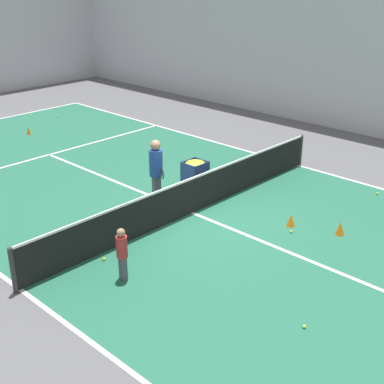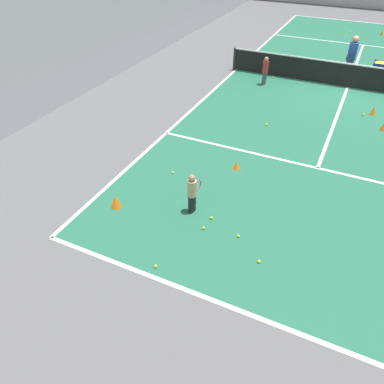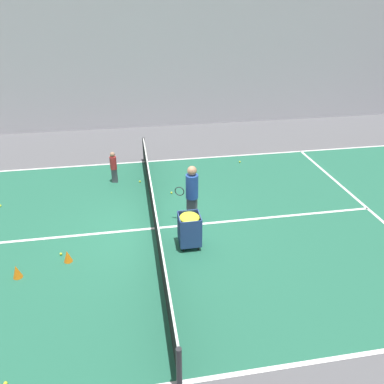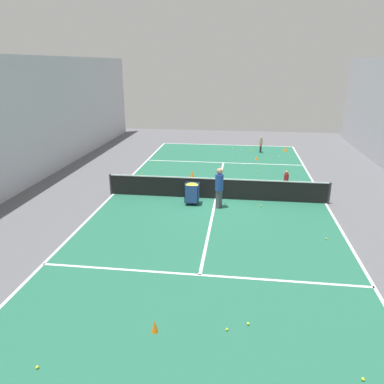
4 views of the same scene
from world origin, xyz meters
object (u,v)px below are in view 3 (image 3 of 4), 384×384
at_px(child_midcourt, 113,165).
at_px(coach_at_net, 192,191).
at_px(ball_cart, 189,224).
at_px(tennis_net, 154,213).

bearing_deg(child_midcourt, coach_at_net, -41.01).
bearing_deg(ball_cart, coach_at_net, 167.45).
bearing_deg(coach_at_net, tennis_net, 35.44).
bearing_deg(child_midcourt, ball_cart, -52.52).
distance_m(coach_at_net, ball_cart, 1.29).
height_order(coach_at_net, ball_cart, coach_at_net).
height_order(tennis_net, coach_at_net, coach_at_net).
xyz_separation_m(tennis_net, child_midcourt, (-3.26, -1.16, 0.15)).
xyz_separation_m(coach_at_net, child_midcourt, (-3.06, -2.28, -0.36)).
relative_size(tennis_net, coach_at_net, 5.71).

